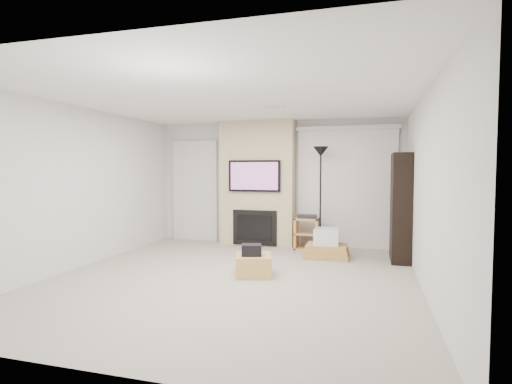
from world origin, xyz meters
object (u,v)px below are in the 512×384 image
(ottoman, at_px, (254,265))
(floor_lamp, at_px, (321,169))
(av_stand, at_px, (307,231))
(box_stack, at_px, (327,246))
(bookshelf, at_px, (401,207))

(ottoman, distance_m, floor_lamp, 2.60)
(av_stand, relative_size, box_stack, 0.86)
(ottoman, relative_size, bookshelf, 0.28)
(bookshelf, bearing_deg, av_stand, 162.05)
(floor_lamp, relative_size, box_stack, 2.55)
(ottoman, bearing_deg, bookshelf, 36.87)
(ottoman, height_order, av_stand, av_stand)
(av_stand, xyz_separation_m, box_stack, (0.44, -0.64, -0.15))
(box_stack, bearing_deg, bookshelf, 5.21)
(floor_lamp, distance_m, box_stack, 1.49)
(ottoman, distance_m, bookshelf, 2.73)
(box_stack, bearing_deg, av_stand, 124.43)
(av_stand, bearing_deg, floor_lamp, -4.87)
(box_stack, height_order, bookshelf, bookshelf)
(ottoman, xyz_separation_m, av_stand, (0.45, 2.11, 0.20))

